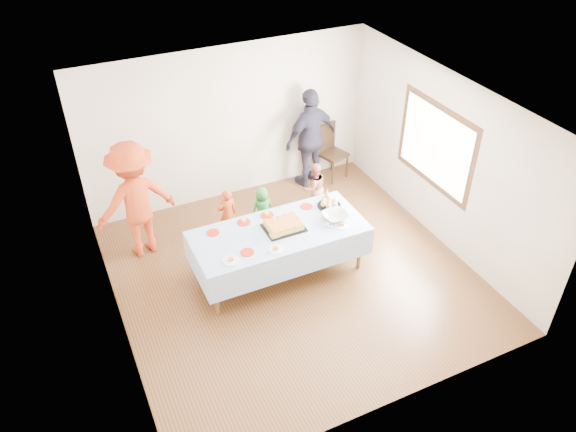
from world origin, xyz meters
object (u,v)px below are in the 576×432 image
adult_left (135,200)px  party_table (279,233)px  dining_chair (330,148)px  birthday_cake (284,226)px

adult_left → party_table: bearing=131.5°
party_table → adult_left: size_ratio=1.32×
dining_chair → adult_left: 3.80m
party_table → dining_chair: bearing=46.7°
dining_chair → adult_left: adult_left is taller
dining_chair → party_table: bearing=-150.7°
party_table → adult_left: (-1.70, 1.38, 0.22)m
party_table → birthday_cake: 0.13m
dining_chair → birthday_cake: bearing=-149.7°
dining_chair → adult_left: bearing=174.0°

